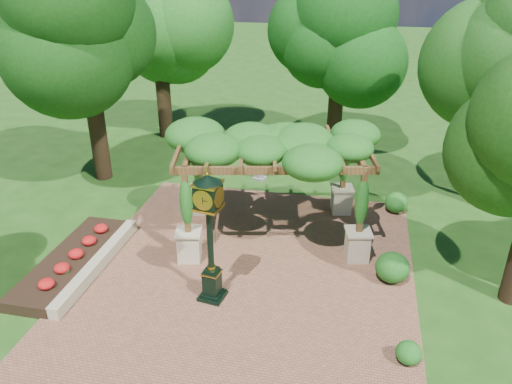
# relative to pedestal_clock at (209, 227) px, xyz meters

# --- Properties ---
(ground) EXTENTS (120.00, 120.00, 0.00)m
(ground) POSITION_rel_pedestal_clock_xyz_m (0.70, 0.15, -2.34)
(ground) COLOR #1E4714
(ground) RESTS_ON ground
(brick_plaza) EXTENTS (10.00, 12.00, 0.04)m
(brick_plaza) POSITION_rel_pedestal_clock_xyz_m (0.70, 1.15, -2.32)
(brick_plaza) COLOR brown
(brick_plaza) RESTS_ON ground
(border_wall) EXTENTS (0.35, 5.00, 0.40)m
(border_wall) POSITION_rel_pedestal_clock_xyz_m (-3.90, 0.65, -2.14)
(border_wall) COLOR #C6B793
(border_wall) RESTS_ON ground
(flower_bed) EXTENTS (1.50, 5.00, 0.36)m
(flower_bed) POSITION_rel_pedestal_clock_xyz_m (-4.80, 0.65, -2.16)
(flower_bed) COLOR red
(flower_bed) RESTS_ON ground
(pedestal_clock) EXTENTS (0.87, 0.87, 3.90)m
(pedestal_clock) POSITION_rel_pedestal_clock_xyz_m (0.00, 0.00, 0.00)
(pedestal_clock) COLOR black
(pedestal_clock) RESTS_ON brick_plaza
(pergola) EXTENTS (6.88, 5.09, 3.90)m
(pergola) POSITION_rel_pedestal_clock_xyz_m (0.99, 3.90, 0.86)
(pergola) COLOR beige
(pergola) RESTS_ON brick_plaza
(sundial) EXTENTS (0.65, 0.65, 0.92)m
(sundial) POSITION_rel_pedestal_clock_xyz_m (-0.36, 8.42, -1.93)
(sundial) COLOR gray
(sundial) RESTS_ON ground
(shrub_front) EXTENTS (0.74, 0.74, 0.56)m
(shrub_front) POSITION_rel_pedestal_clock_xyz_m (5.30, -1.42, -2.02)
(shrub_front) COLOR #1D5C1A
(shrub_front) RESTS_ON brick_plaza
(shrub_mid) EXTENTS (1.27, 1.27, 0.91)m
(shrub_mid) POSITION_rel_pedestal_clock_xyz_m (5.01, 1.91, -1.85)
(shrub_mid) COLOR #1D5919
(shrub_mid) RESTS_ON brick_plaza
(shrub_back) EXTENTS (0.98, 0.98, 0.78)m
(shrub_back) POSITION_rel_pedestal_clock_xyz_m (5.30, 6.44, -1.91)
(shrub_back) COLOR #205D1A
(shrub_back) RESTS_ON brick_plaza
(tree_west_near) EXTENTS (4.82, 4.82, 9.41)m
(tree_west_near) POSITION_rel_pedestal_clock_xyz_m (-7.09, 7.18, 4.13)
(tree_west_near) COLOR #382416
(tree_west_near) RESTS_ON ground
(tree_west_far) EXTENTS (4.59, 4.59, 8.05)m
(tree_west_far) POSITION_rel_pedestal_clock_xyz_m (-6.41, 12.94, 3.19)
(tree_west_far) COLOR black
(tree_west_far) RESTS_ON ground
(tree_north) EXTENTS (4.50, 4.50, 7.62)m
(tree_north) POSITION_rel_pedestal_clock_xyz_m (2.46, 13.02, 2.88)
(tree_north) COLOR #382416
(tree_north) RESTS_ON ground
(tree_east_far) EXTENTS (4.34, 4.34, 8.80)m
(tree_east_far) POSITION_rel_pedestal_clock_xyz_m (8.47, 8.01, 3.70)
(tree_east_far) COLOR #301E12
(tree_east_far) RESTS_ON ground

